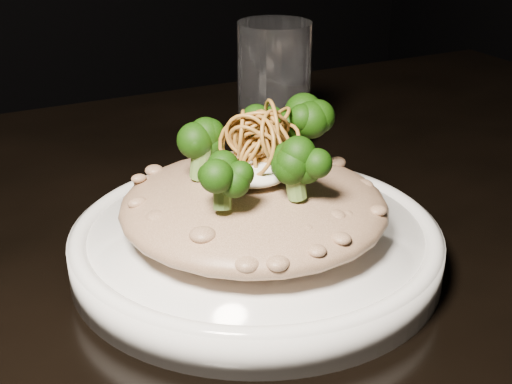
{
  "coord_description": "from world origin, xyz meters",
  "views": [
    {
      "loc": [
        -0.23,
        -0.42,
        1.01
      ],
      "look_at": [
        -0.03,
        -0.03,
        0.81
      ],
      "focal_mm": 50.0,
      "sensor_mm": 36.0,
      "label": 1
    }
  ],
  "objects": [
    {
      "name": "table",
      "position": [
        0.0,
        0.0,
        0.67
      ],
      "size": [
        1.1,
        0.8,
        0.75
      ],
      "color": "black",
      "rests_on": "ground"
    },
    {
      "name": "shallots",
      "position": [
        -0.03,
        -0.03,
        0.85
      ],
      "size": [
        0.05,
        0.05,
        0.03
      ],
      "primitive_type": null,
      "color": "brown",
      "rests_on": "cheese"
    },
    {
      "name": "plate",
      "position": [
        -0.03,
        -0.03,
        0.76
      ],
      "size": [
        0.26,
        0.26,
        0.03
      ],
      "primitive_type": "cylinder",
      "color": "white",
      "rests_on": "table"
    },
    {
      "name": "risotto",
      "position": [
        -0.04,
        -0.03,
        0.8
      ],
      "size": [
        0.18,
        0.18,
        0.04
      ],
      "primitive_type": "ellipsoid",
      "color": "brown",
      "rests_on": "plate"
    },
    {
      "name": "cheese",
      "position": [
        -0.04,
        -0.03,
        0.82
      ],
      "size": [
        0.05,
        0.05,
        0.01
      ],
      "primitive_type": "ellipsoid",
      "color": "white",
      "rests_on": "risotto"
    },
    {
      "name": "drinking_glass",
      "position": [
        0.08,
        0.17,
        0.81
      ],
      "size": [
        0.09,
        0.09,
        0.12
      ],
      "primitive_type": "cylinder",
      "rotation": [
        0.0,
        0.0,
        -0.31
      ],
      "color": "silver",
      "rests_on": "table"
    },
    {
      "name": "broccoli",
      "position": [
        -0.04,
        -0.03,
        0.84
      ],
      "size": [
        0.13,
        0.13,
        0.05
      ],
      "primitive_type": null,
      "color": "black",
      "rests_on": "risotto"
    }
  ]
}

